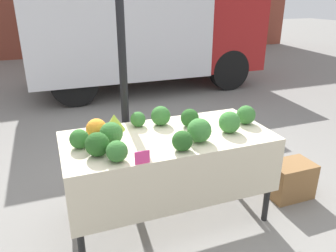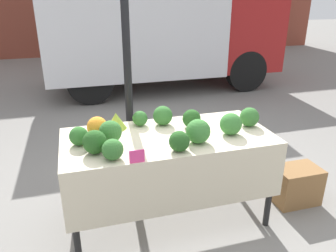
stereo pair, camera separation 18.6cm
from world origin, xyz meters
name	(u,v)px [view 1 (the left image)]	position (x,y,z in m)	size (l,w,h in m)	color
ground_plane	(168,217)	(0.00, 0.00, 0.00)	(40.00, 40.00, 0.00)	gray
tent_pole	(123,65)	(-0.21, 0.56, 1.26)	(0.07, 0.07, 2.52)	black
parked_truck	(136,26)	(0.96, 4.34, 1.25)	(4.56, 2.07, 2.31)	silver
market_table	(171,150)	(0.00, -0.06, 0.68)	(1.67, 0.79, 0.79)	beige
orange_cauliflower	(97,129)	(-0.54, 0.14, 0.87)	(0.16, 0.16, 0.16)	orange
romanesco_head	(114,122)	(-0.37, 0.26, 0.86)	(0.17, 0.17, 0.14)	#93B238
broccoli_head_0	(79,139)	(-0.68, 0.01, 0.86)	(0.14, 0.14, 0.14)	#2D6628
broccoli_head_1	(161,116)	(0.02, 0.23, 0.87)	(0.17, 0.17, 0.17)	#336B2D
broccoli_head_2	(230,122)	(0.49, -0.12, 0.88)	(0.18, 0.18, 0.18)	#387533
broccoli_head_3	(190,118)	(0.24, 0.11, 0.87)	(0.15, 0.15, 0.15)	#23511E
broccoli_head_4	(97,144)	(-0.58, -0.16, 0.87)	(0.17, 0.17, 0.17)	#23511E
broccoli_head_5	(182,141)	(0.00, -0.29, 0.86)	(0.15, 0.15, 0.15)	#23511E
broccoli_head_6	(246,115)	(0.72, 0.00, 0.87)	(0.16, 0.16, 0.16)	#336B2D
broccoli_head_7	(111,133)	(-0.45, -0.01, 0.88)	(0.17, 0.17, 0.17)	#336B2D
broccoli_head_8	(138,119)	(-0.17, 0.27, 0.85)	(0.13, 0.13, 0.13)	#336B2D
broccoli_head_9	(199,130)	(0.18, -0.19, 0.88)	(0.19, 0.19, 0.19)	#387533
broccoli_head_10	(117,151)	(-0.47, -0.29, 0.86)	(0.15, 0.15, 0.15)	#336B2D
price_sign	(142,157)	(-0.32, -0.38, 0.84)	(0.10, 0.01, 0.09)	#E53D84
produce_crate	(290,180)	(1.22, -0.10, 0.18)	(0.41, 0.29, 0.35)	olive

